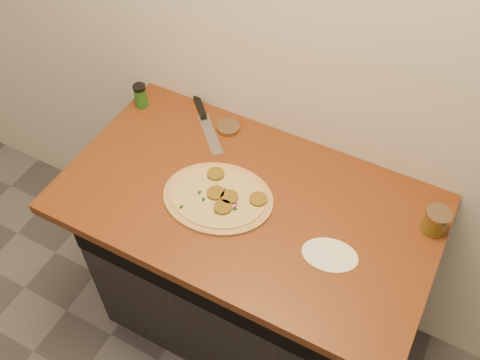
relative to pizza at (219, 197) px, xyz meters
The scene contains 8 objects.
cabinet 0.49m from the pizza, 42.72° to the left, with size 1.10×0.60×0.86m, color black.
countertop 0.10m from the pizza, 28.99° to the left, with size 1.20×0.70×0.04m, color #672F13.
pizza is the anchor object (origin of this frame).
chefs_knife 0.37m from the pizza, 127.37° to the left, with size 0.24×0.24×0.02m.
mason_jar_lid 0.32m from the pizza, 113.21° to the left, with size 0.08×0.08×0.02m, color #967957.
salsa_jar 0.66m from the pizza, 17.59° to the left, with size 0.08×0.08×0.08m.
spice_shaker 0.53m from the pizza, 151.68° to the left, with size 0.05×0.05×0.09m.
flour_spill 0.39m from the pizza, ahead, with size 0.17×0.17×0.00m, color white.
Camera 1 is at (0.47, 0.47, 2.24)m, focal length 40.00 mm.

